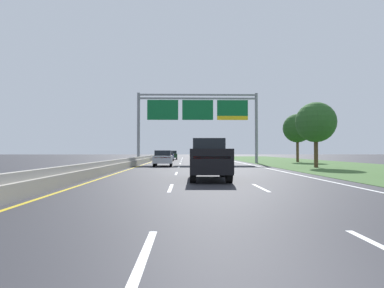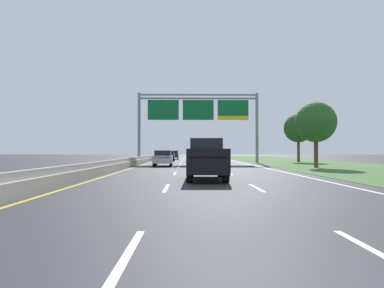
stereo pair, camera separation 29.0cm
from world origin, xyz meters
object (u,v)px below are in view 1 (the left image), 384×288
object	(u,v)px
car_navy_left_lane_sedan	(168,156)
car_darkgreen_left_lane_sedan	(172,155)
overhead_sign_gantry	(198,113)
roadside_tree_far	(297,128)
roadside_tree_mid	(316,122)
car_silver_left_lane_sedan	(163,158)
pickup_truck_black	(209,159)

from	to	relation	value
car_navy_left_lane_sedan	car_darkgreen_left_lane_sedan	distance (m)	9.53
overhead_sign_gantry	roadside_tree_far	bearing A→B (deg)	13.35
roadside_tree_mid	roadside_tree_far	bearing A→B (deg)	77.57
roadside_tree_mid	roadside_tree_far	xyz separation A→B (m)	(3.26, 14.78, 0.46)
car_navy_left_lane_sedan	car_silver_left_lane_sedan	xyz separation A→B (m)	(0.45, -17.28, 0.00)
car_navy_left_lane_sedan	roadside_tree_mid	world-z (taller)	roadside_tree_mid
car_darkgreen_left_lane_sedan	car_silver_left_lane_sedan	world-z (taller)	same
pickup_truck_black	roadside_tree_mid	world-z (taller)	roadside_tree_mid
car_navy_left_lane_sedan	roadside_tree_far	bearing A→B (deg)	-109.22
roadside_tree_far	pickup_truck_black	bearing A→B (deg)	-116.90
car_silver_left_lane_sedan	car_navy_left_lane_sedan	bearing A→B (deg)	0.26
car_navy_left_lane_sedan	car_darkgreen_left_lane_sedan	world-z (taller)	same
car_navy_left_lane_sedan	car_darkgreen_left_lane_sedan	size ratio (longest dim) A/B	1.00
car_navy_left_lane_sedan	car_darkgreen_left_lane_sedan	bearing A→B (deg)	-2.75
overhead_sign_gantry	pickup_truck_black	distance (m)	24.61
car_silver_left_lane_sedan	pickup_truck_black	bearing A→B (deg)	-168.95
overhead_sign_gantry	roadside_tree_far	world-z (taller)	overhead_sign_gantry
car_darkgreen_left_lane_sedan	roadside_tree_mid	bearing A→B (deg)	-156.20
overhead_sign_gantry	roadside_tree_far	distance (m)	14.04
car_darkgreen_left_lane_sedan	roadside_tree_far	size ratio (longest dim) A/B	0.68
roadside_tree_far	car_navy_left_lane_sedan	bearing A→B (deg)	161.48
car_navy_left_lane_sedan	overhead_sign_gantry	bearing A→B (deg)	-156.02
overhead_sign_gantry	car_darkgreen_left_lane_sedan	size ratio (longest dim) A/B	3.39
pickup_truck_black	car_silver_left_lane_sedan	size ratio (longest dim) A/B	1.23
roadside_tree_mid	roadside_tree_far	distance (m)	15.14
overhead_sign_gantry	roadside_tree_mid	size ratio (longest dim) A/B	2.53
overhead_sign_gantry	pickup_truck_black	size ratio (longest dim) A/B	2.77
pickup_truck_black	car_darkgreen_left_lane_sedan	distance (m)	42.91
car_silver_left_lane_sedan	overhead_sign_gantry	bearing A→B (deg)	-26.13
car_silver_left_lane_sedan	roadside_tree_mid	world-z (taller)	roadside_tree_mid
car_silver_left_lane_sedan	roadside_tree_far	size ratio (longest dim) A/B	0.68
overhead_sign_gantry	roadside_tree_mid	world-z (taller)	overhead_sign_gantry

